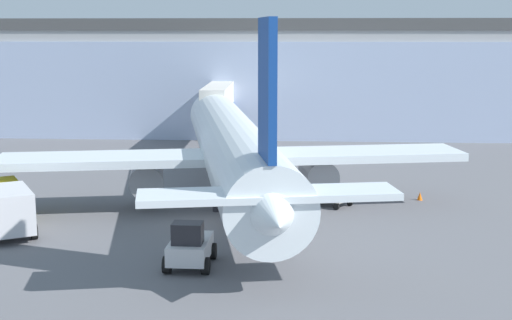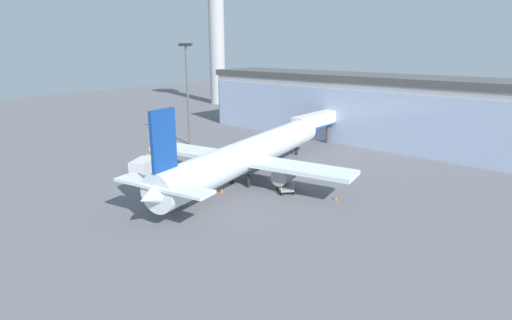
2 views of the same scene
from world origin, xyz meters
name	(u,v)px [view 1 (image 1 of 2)]	position (x,y,z in m)	size (l,w,h in m)	color
ground	(209,223)	(0.00, 0.00, 0.00)	(240.00, 240.00, 0.00)	slate
terminal_building	(240,76)	(0.00, 38.16, 6.13)	(63.41, 15.48, 12.26)	#ADADAD
jet_bridge	(218,100)	(-1.49, 26.59, 4.65)	(2.39, 12.16, 6.04)	silver
airplane	(233,148)	(1.11, 5.12, 3.59)	(29.35, 39.10, 11.60)	white
catering_truck	(5,205)	(-11.20, -1.88, 1.47)	(5.40, 7.47, 2.65)	yellow
baggage_cart	(329,197)	(7.33, 4.59, 0.50)	(3.16, 3.06, 1.50)	#9E998C
pushback_tug	(190,247)	(-0.18, -7.75, 0.97)	(2.32, 3.30, 2.30)	silver
safety_cone_nose	(232,221)	(1.37, -0.44, 0.28)	(0.36, 0.36, 0.55)	orange
safety_cone_wingtip	(420,196)	(13.45, 6.09, 0.28)	(0.36, 0.36, 0.55)	orange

